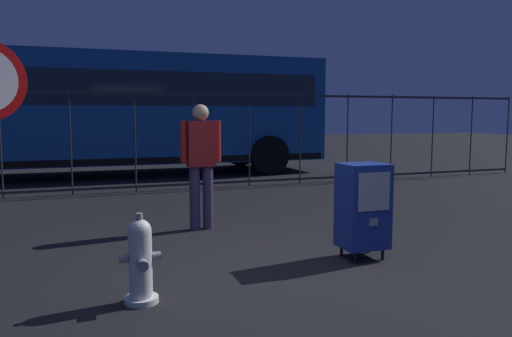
{
  "coord_description": "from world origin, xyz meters",
  "views": [
    {
      "loc": [
        -1.68,
        -4.29,
        1.53
      ],
      "look_at": [
        0.3,
        1.2,
        0.9
      ],
      "focal_mm": 34.86,
      "sensor_mm": 36.0,
      "label": 1
    }
  ],
  "objects_px": {
    "fire_hydrant": "(140,261)",
    "bus_near": "(116,108)",
    "newspaper_box_primary": "(363,206)",
    "pedestrian": "(201,159)"
  },
  "relations": [
    {
      "from": "fire_hydrant",
      "to": "bus_near",
      "type": "bearing_deg",
      "value": 86.84
    },
    {
      "from": "newspaper_box_primary",
      "to": "bus_near",
      "type": "bearing_deg",
      "value": 102.46
    },
    {
      "from": "newspaper_box_primary",
      "to": "bus_near",
      "type": "relative_size",
      "value": 0.1
    },
    {
      "from": "newspaper_box_primary",
      "to": "pedestrian",
      "type": "height_order",
      "value": "pedestrian"
    },
    {
      "from": "newspaper_box_primary",
      "to": "pedestrian",
      "type": "xyz_separation_m",
      "value": [
        -1.3,
        1.91,
        0.38
      ]
    },
    {
      "from": "newspaper_box_primary",
      "to": "pedestrian",
      "type": "bearing_deg",
      "value": 124.28
    },
    {
      "from": "pedestrian",
      "to": "bus_near",
      "type": "xyz_separation_m",
      "value": [
        -0.59,
        6.65,
        0.76
      ]
    },
    {
      "from": "fire_hydrant",
      "to": "pedestrian",
      "type": "bearing_deg",
      "value": 65.7
    },
    {
      "from": "pedestrian",
      "to": "bus_near",
      "type": "distance_m",
      "value": 6.72
    },
    {
      "from": "newspaper_box_primary",
      "to": "fire_hydrant",
      "type": "bearing_deg",
      "value": -168.09
    }
  ]
}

